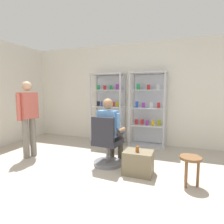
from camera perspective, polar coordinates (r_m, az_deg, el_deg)
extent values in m
plane|color=#B2A899|center=(2.85, -12.48, -23.89)|extent=(7.20, 7.20, 0.00)
cube|color=silver|center=(5.23, 5.51, 5.57)|extent=(6.00, 0.10, 2.70)
cylinder|color=#B7B7BC|center=(5.14, -6.59, 1.07)|extent=(0.05, 0.05, 1.90)
cylinder|color=#B7B7BC|center=(4.81, 2.45, 0.73)|extent=(0.05, 0.05, 1.90)
cylinder|color=#B7B7BC|center=(5.49, -4.68, 1.45)|extent=(0.05, 0.05, 1.90)
cylinder|color=#B7B7BC|center=(5.19, 3.84, 1.15)|extent=(0.05, 0.05, 1.90)
cube|color=#B7B7BC|center=(5.14, -1.38, 11.50)|extent=(0.90, 0.45, 0.04)
cube|color=#B7B7BC|center=(5.31, -1.32, -8.93)|extent=(0.90, 0.45, 0.04)
cube|color=silver|center=(5.34, -0.48, 1.32)|extent=(0.84, 0.02, 1.80)
cube|color=silver|center=(5.19, -1.34, -3.28)|extent=(0.82, 0.39, 0.02)
cube|color=silver|center=(5.23, -4.03, -2.32)|extent=(0.09, 0.04, 0.15)
cube|color=black|center=(5.15, -1.40, -2.41)|extent=(0.07, 0.05, 0.16)
cube|color=gold|center=(5.06, 1.08, -2.73)|extent=(0.08, 0.05, 0.13)
cube|color=silver|center=(5.14, -1.35, 1.67)|extent=(0.82, 0.39, 0.02)
cube|color=black|center=(5.27, -4.17, 2.58)|extent=(0.08, 0.05, 0.13)
cube|color=#264CB2|center=(5.18, -2.90, 2.52)|extent=(0.09, 0.06, 0.13)
cube|color=#268C4C|center=(5.12, -1.37, 2.45)|extent=(0.08, 0.04, 0.13)
cube|color=red|center=(5.10, 0.36, 2.45)|extent=(0.09, 0.05, 0.13)
cube|color=#999919|center=(5.01, 1.70, 2.41)|extent=(0.08, 0.05, 0.14)
cube|color=silver|center=(5.12, -1.36, 6.70)|extent=(0.82, 0.39, 0.02)
cube|color=#268C4C|center=(5.20, -4.28, 7.52)|extent=(0.08, 0.04, 0.14)
cube|color=red|center=(5.19, -2.23, 7.47)|extent=(0.07, 0.05, 0.12)
cube|color=#268C4C|center=(5.12, -0.31, 7.47)|extent=(0.07, 0.04, 0.12)
cube|color=purple|center=(5.05, 1.65, 7.65)|extent=(0.09, 0.05, 0.15)
cylinder|color=#B7B7BC|center=(4.73, 5.33, 0.62)|extent=(0.05, 0.05, 1.90)
cylinder|color=#B7B7BC|center=(4.58, 15.62, 0.22)|extent=(0.05, 0.05, 1.90)
cylinder|color=#B7B7BC|center=(5.12, 6.52, 1.05)|extent=(0.05, 0.05, 1.90)
cylinder|color=#B7B7BC|center=(4.98, 16.04, 0.69)|extent=(0.05, 0.05, 1.90)
cube|color=#B7B7BC|center=(4.83, 11.06, 11.70)|extent=(0.90, 0.45, 0.04)
cube|color=#B7B7BC|center=(5.02, 10.59, -9.97)|extent=(0.90, 0.45, 0.04)
cube|color=silver|center=(5.05, 11.24, 0.89)|extent=(0.84, 0.02, 1.80)
cube|color=silver|center=(4.89, 10.72, -4.00)|extent=(0.82, 0.39, 0.02)
cube|color=red|center=(4.95, 7.42, -2.95)|extent=(0.08, 0.04, 0.13)
cube|color=red|center=(4.94, 9.18, -2.99)|extent=(0.08, 0.05, 0.13)
cube|color=purple|center=(4.87, 10.65, -3.18)|extent=(0.07, 0.05, 0.13)
cube|color=gold|center=(4.81, 12.37, -3.32)|extent=(0.07, 0.04, 0.13)
cube|color=#999919|center=(4.87, 14.20, -3.14)|extent=(0.08, 0.05, 0.15)
cube|color=silver|center=(4.83, 10.83, 1.25)|extent=(0.82, 0.39, 0.02)
cube|color=#264CB2|center=(4.84, 7.59, 2.32)|extent=(0.07, 0.04, 0.15)
cube|color=purple|center=(4.80, 9.59, 2.10)|extent=(0.09, 0.05, 0.13)
cube|color=silver|center=(4.80, 11.88, 2.06)|extent=(0.09, 0.05, 0.13)
cube|color=red|center=(4.81, 14.04, 2.02)|extent=(0.08, 0.04, 0.13)
cube|color=silver|center=(4.81, 10.95, 6.59)|extent=(0.82, 0.39, 0.02)
cube|color=#268C4C|center=(4.86, 8.04, 7.68)|extent=(0.09, 0.05, 0.16)
cube|color=red|center=(4.85, 11.09, 7.45)|extent=(0.07, 0.05, 0.13)
cube|color=silver|center=(4.79, 13.89, 7.37)|extent=(0.07, 0.04, 0.13)
cylinder|color=slate|center=(3.78, -1.25, -15.28)|extent=(0.56, 0.56, 0.06)
cylinder|color=slate|center=(3.71, -1.26, -12.34)|extent=(0.07, 0.07, 0.41)
cube|color=#26262D|center=(3.64, -1.26, -8.99)|extent=(0.51, 0.51, 0.10)
cube|color=#26262D|center=(3.40, -2.84, -5.37)|extent=(0.44, 0.11, 0.45)
cube|color=#26262D|center=(3.50, 2.58, -6.62)|extent=(0.06, 0.30, 0.04)
cube|color=#26262D|center=(3.72, -4.89, -5.84)|extent=(0.06, 0.30, 0.04)
cylinder|color=#3F382D|center=(3.75, 1.47, -6.95)|extent=(0.17, 0.41, 0.14)
cylinder|color=#3F382D|center=(4.01, 2.61, -10.24)|extent=(0.11, 0.11, 0.56)
cylinder|color=#3F382D|center=(3.84, -1.29, -6.66)|extent=(0.17, 0.41, 0.14)
cylinder|color=#3F382D|center=(4.08, -0.03, -9.91)|extent=(0.11, 0.11, 0.56)
cube|color=#598CCC|center=(3.57, -1.28, -3.57)|extent=(0.37, 0.25, 0.50)
sphere|color=#99704C|center=(3.52, -1.29, 2.53)|extent=(0.20, 0.20, 0.20)
cylinder|color=#598CCC|center=(3.47, 1.69, -2.67)|extent=(0.09, 0.09, 0.28)
cylinder|color=#99704C|center=(3.68, 2.78, -5.65)|extent=(0.10, 0.30, 0.08)
cylinder|color=#598CCC|center=(3.65, -4.11, -2.24)|extent=(0.09, 0.09, 0.28)
cylinder|color=#99704C|center=(3.84, -2.78, -5.12)|extent=(0.10, 0.30, 0.08)
cube|color=#72664C|center=(3.37, 8.04, -15.02)|extent=(0.49, 0.37, 0.40)
cylinder|color=brown|center=(3.24, 7.73, -11.16)|extent=(0.06, 0.06, 0.10)
cylinder|color=slate|center=(4.51, -22.99, -6.95)|extent=(0.13, 0.13, 0.85)
cylinder|color=#BF594C|center=(4.48, -22.12, 1.76)|extent=(0.09, 0.09, 0.55)
cylinder|color=slate|center=(4.40, -24.82, -7.36)|extent=(0.13, 0.13, 0.85)
cylinder|color=#BF594C|center=(4.22, -26.62, 1.28)|extent=(0.09, 0.09, 0.55)
cube|color=#BF594C|center=(4.35, -24.32, 1.86)|extent=(0.26, 0.39, 0.55)
sphere|color=tan|center=(4.34, -24.57, 7.20)|extent=(0.20, 0.20, 0.20)
cylinder|color=brown|center=(3.11, 22.90, -12.80)|extent=(0.32, 0.32, 0.04)
cylinder|color=brown|center=(3.20, 24.77, -16.70)|extent=(0.04, 0.04, 0.41)
cylinder|color=brown|center=(3.27, 21.66, -15.98)|extent=(0.04, 0.04, 0.41)
cylinder|color=brown|center=(3.10, 21.71, -17.31)|extent=(0.04, 0.04, 0.41)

